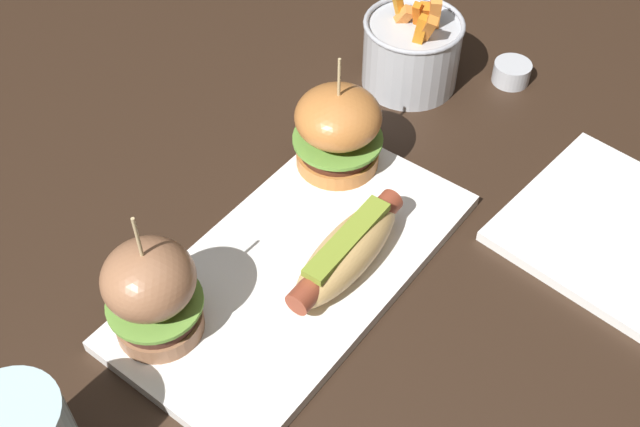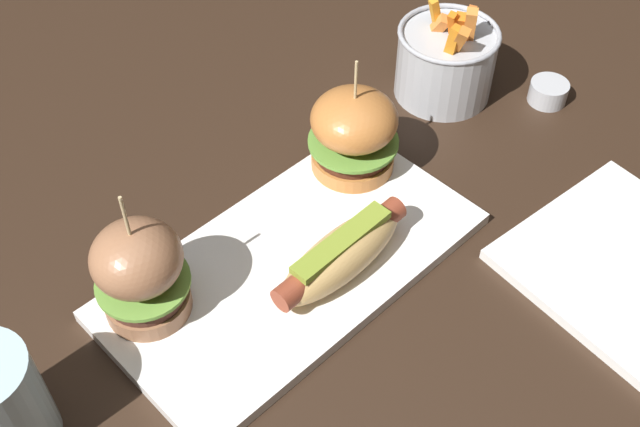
{
  "view_description": "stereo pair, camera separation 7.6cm",
  "coord_description": "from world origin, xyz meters",
  "px_view_note": "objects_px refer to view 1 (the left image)",
  "views": [
    {
      "loc": [
        -0.37,
        -0.31,
        0.62
      ],
      "look_at": [
        0.04,
        0.0,
        0.05
      ],
      "focal_mm": 44.13,
      "sensor_mm": 36.0,
      "label": 1
    },
    {
      "loc": [
        -0.32,
        -0.37,
        0.62
      ],
      "look_at": [
        0.04,
        0.0,
        0.05
      ],
      "focal_mm": 44.13,
      "sensor_mm": 36.0,
      "label": 2
    }
  ],
  "objects_px": {
    "hot_dog": "(347,251)",
    "slider_right": "(338,129)",
    "platter_main": "(297,268)",
    "side_plate": "(618,232)",
    "fries_bucket": "(412,51)",
    "slider_left": "(152,292)",
    "sauce_ramekin": "(512,72)"
  },
  "relations": [
    {
      "from": "hot_dog",
      "to": "slider_right",
      "type": "distance_m",
      "value": 0.15
    },
    {
      "from": "platter_main",
      "to": "slider_right",
      "type": "height_order",
      "value": "slider_right"
    },
    {
      "from": "hot_dog",
      "to": "slider_right",
      "type": "height_order",
      "value": "slider_right"
    },
    {
      "from": "slider_right",
      "to": "side_plate",
      "type": "distance_m",
      "value": 0.31
    },
    {
      "from": "fries_bucket",
      "to": "side_plate",
      "type": "height_order",
      "value": "fries_bucket"
    },
    {
      "from": "side_plate",
      "to": "platter_main",
      "type": "bearing_deg",
      "value": 135.54
    },
    {
      "from": "slider_left",
      "to": "sauce_ramekin",
      "type": "xyz_separation_m",
      "value": [
        0.53,
        -0.08,
        -0.05
      ]
    },
    {
      "from": "hot_dog",
      "to": "sauce_ramekin",
      "type": "relative_size",
      "value": 3.51
    },
    {
      "from": "platter_main",
      "to": "side_plate",
      "type": "bearing_deg",
      "value": -44.46
    },
    {
      "from": "platter_main",
      "to": "hot_dog",
      "type": "bearing_deg",
      "value": -58.46
    },
    {
      "from": "hot_dog",
      "to": "side_plate",
      "type": "distance_m",
      "value": 0.29
    },
    {
      "from": "slider_right",
      "to": "fries_bucket",
      "type": "height_order",
      "value": "slider_right"
    },
    {
      "from": "hot_dog",
      "to": "side_plate",
      "type": "relative_size",
      "value": 0.78
    },
    {
      "from": "fries_bucket",
      "to": "side_plate",
      "type": "xyz_separation_m",
      "value": [
        -0.08,
        -0.31,
        -0.04
      ]
    },
    {
      "from": "hot_dog",
      "to": "fries_bucket",
      "type": "distance_m",
      "value": 0.32
    },
    {
      "from": "slider_left",
      "to": "fries_bucket",
      "type": "relative_size",
      "value": 1.2
    },
    {
      "from": "slider_left",
      "to": "hot_dog",
      "type": "bearing_deg",
      "value": -30.65
    },
    {
      "from": "slider_right",
      "to": "platter_main",
      "type": "bearing_deg",
      "value": -158.98
    },
    {
      "from": "slider_right",
      "to": "side_plate",
      "type": "bearing_deg",
      "value": -71.01
    },
    {
      "from": "slider_right",
      "to": "sauce_ramekin",
      "type": "bearing_deg",
      "value": -16.37
    },
    {
      "from": "sauce_ramekin",
      "to": "side_plate",
      "type": "xyz_separation_m",
      "value": [
        -0.16,
        -0.21,
        -0.01
      ]
    },
    {
      "from": "platter_main",
      "to": "side_plate",
      "type": "xyz_separation_m",
      "value": [
        0.24,
        -0.23,
        -0.0
      ]
    },
    {
      "from": "slider_left",
      "to": "fries_bucket",
      "type": "xyz_separation_m",
      "value": [
        0.45,
        0.02,
        -0.02
      ]
    },
    {
      "from": "side_plate",
      "to": "fries_bucket",
      "type": "bearing_deg",
      "value": 74.94
    },
    {
      "from": "hot_dog",
      "to": "slider_left",
      "type": "height_order",
      "value": "slider_left"
    },
    {
      "from": "platter_main",
      "to": "side_plate",
      "type": "distance_m",
      "value": 0.33
    },
    {
      "from": "slider_left",
      "to": "slider_right",
      "type": "distance_m",
      "value": 0.27
    },
    {
      "from": "platter_main",
      "to": "hot_dog",
      "type": "xyz_separation_m",
      "value": [
        0.03,
        -0.04,
        0.03
      ]
    },
    {
      "from": "sauce_ramekin",
      "to": "hot_dog",
      "type": "bearing_deg",
      "value": -177.18
    },
    {
      "from": "slider_left",
      "to": "side_plate",
      "type": "relative_size",
      "value": 0.72
    },
    {
      "from": "platter_main",
      "to": "sauce_ramekin",
      "type": "xyz_separation_m",
      "value": [
        0.4,
        -0.02,
        0.01
      ]
    },
    {
      "from": "slider_left",
      "to": "side_plate",
      "type": "bearing_deg",
      "value": -37.61
    }
  ]
}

